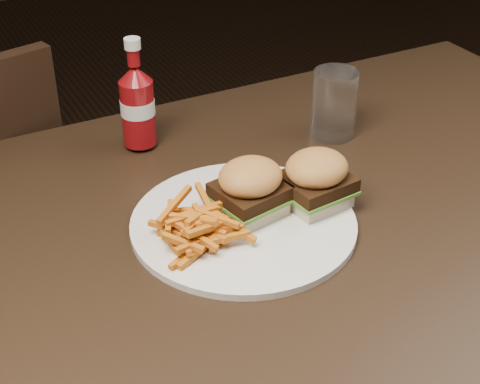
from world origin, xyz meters
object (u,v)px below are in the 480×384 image
tumbler (334,104)px  ketchup_bottle (138,113)px  plate (243,223)px  dining_table (309,218)px

tumbler → ketchup_bottle: bearing=159.6°
plate → dining_table: bearing=-0.0°
ketchup_bottle → tumbler: size_ratio=0.93×
dining_table → ketchup_bottle: 0.32m
dining_table → tumbler: (0.15, 0.16, 0.08)m
dining_table → plate: (-0.11, 0.00, 0.03)m
dining_table → plate: 0.11m
dining_table → ketchup_bottle: (-0.15, 0.27, 0.08)m
plate → ketchup_bottle: (-0.04, 0.27, 0.06)m
dining_table → tumbler: 0.23m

